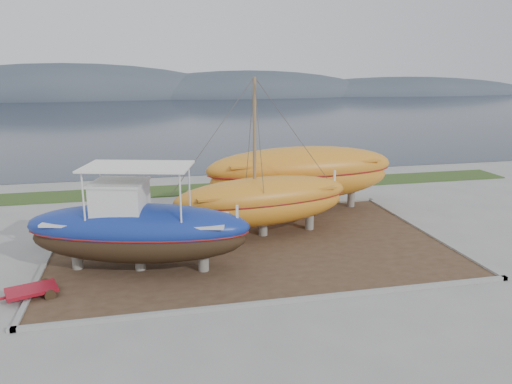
{
  "coord_description": "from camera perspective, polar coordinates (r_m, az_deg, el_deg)",
  "views": [
    {
      "loc": [
        -4.66,
        -17.93,
        8.33
      ],
      "look_at": [
        0.3,
        4.0,
        2.61
      ],
      "focal_mm": 35.0,
      "sensor_mm": 36.0,
      "label": 1
    }
  ],
  "objects": [
    {
      "name": "sea",
      "position": [
        88.45,
        -9.76,
        8.66
      ],
      "size": [
        260.0,
        100.0,
        0.04
      ],
      "primitive_type": null,
      "color": "black",
      "rests_on": "ground"
    },
    {
      "name": "curb_frame",
      "position": [
        23.89,
        -0.7,
        -5.95
      ],
      "size": [
        18.6,
        12.6,
        0.15
      ],
      "primitive_type": null,
      "color": "gray",
      "rests_on": "ground"
    },
    {
      "name": "white_dinghy",
      "position": [
        25.81,
        -19.28,
        -3.63
      ],
      "size": [
        4.74,
        2.11,
        1.39
      ],
      "primitive_type": null,
      "rotation": [
        0.0,
        0.0,
        0.08
      ],
      "color": "silver",
      "rests_on": "dirt_patch"
    },
    {
      "name": "grass_strip",
      "position": [
        34.76,
        -4.66,
        0.42
      ],
      "size": [
        44.0,
        3.0,
        0.08
      ],
      "primitive_type": "cube",
      "color": "#284219",
      "rests_on": "ground"
    },
    {
      "name": "blue_caique",
      "position": [
        20.89,
        -13.38,
        -2.99
      ],
      "size": [
        9.64,
        5.17,
        4.43
      ],
      "primitive_type": null,
      "rotation": [
        0.0,
        0.0,
        -0.26
      ],
      "color": "navy",
      "rests_on": "dirt_patch"
    },
    {
      "name": "ground",
      "position": [
        20.31,
        1.7,
        -9.95
      ],
      "size": [
        140.0,
        140.0,
        0.0
      ],
      "primitive_type": "plane",
      "color": "gray",
      "rests_on": "ground"
    },
    {
      "name": "orange_bare_hull",
      "position": [
        29.05,
        5.18,
        1.4
      ],
      "size": [
        11.28,
        3.75,
        3.66
      ],
      "primitive_type": null,
      "rotation": [
        0.0,
        0.0,
        0.04
      ],
      "color": "orange",
      "rests_on": "dirt_patch"
    },
    {
      "name": "red_trailer",
      "position": [
        20.51,
        -24.25,
        -10.47
      ],
      "size": [
        2.9,
        2.08,
        0.37
      ],
      "primitive_type": null,
      "rotation": [
        0.0,
        0.0,
        0.32
      ],
      "color": "#A41221",
      "rests_on": "ground"
    },
    {
      "name": "mountain_ridge",
      "position": [
        143.25,
        -11.03,
        10.67
      ],
      "size": [
        200.0,
        36.0,
        20.0
      ],
      "primitive_type": null,
      "color": "#333D49",
      "rests_on": "ground"
    },
    {
      "name": "dirt_patch",
      "position": [
        23.91,
        -0.7,
        -6.05
      ],
      "size": [
        18.0,
        12.0,
        0.06
      ],
      "primitive_type": "cube",
      "color": "#422D1E",
      "rests_on": "ground"
    },
    {
      "name": "orange_sailboat",
      "position": [
        24.16,
        0.84,
        3.79
      ],
      "size": [
        9.34,
        4.02,
        7.76
      ],
      "primitive_type": null,
      "rotation": [
        0.0,
        0.0,
        0.15
      ],
      "color": "orange",
      "rests_on": "dirt_patch"
    }
  ]
}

